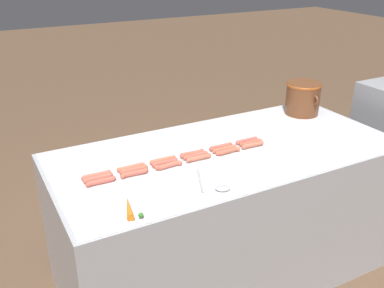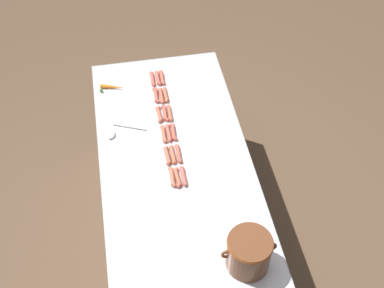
{
  "view_description": "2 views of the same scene",
  "coord_description": "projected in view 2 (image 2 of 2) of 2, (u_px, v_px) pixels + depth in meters",
  "views": [
    {
      "loc": [
        1.83,
        -1.21,
        1.86
      ],
      "look_at": [
        -0.15,
        -0.15,
        0.85
      ],
      "focal_mm": 40.7,
      "sensor_mm": 36.0,
      "label": 1
    },
    {
      "loc": [
        0.24,
        1.89,
        3.15
      ],
      "look_at": [
        -0.12,
        -0.07,
        0.88
      ],
      "focal_mm": 46.39,
      "sensor_mm": 36.0,
      "label": 2
    }
  ],
  "objects": [
    {
      "name": "ground_plane",
      "position": [
        178.0,
        232.0,
        3.62
      ],
      "size": [
        20.0,
        20.0,
        0.0
      ],
      "primitive_type": "plane",
      "color": "brown"
    },
    {
      "name": "bean_pot",
      "position": [
        249.0,
        251.0,
        2.45
      ],
      "size": [
        0.29,
        0.23,
        0.21
      ],
      "color": "brown",
      "rests_on": "griddle_counter"
    },
    {
      "name": "hot_dog_13",
      "position": [
        156.0,
        95.0,
        3.34
      ],
      "size": [
        0.03,
        0.15,
        0.03
      ],
      "color": "#C35C4A",
      "rests_on": "griddle_counter"
    },
    {
      "name": "hot_dog_3",
      "position": [
        173.0,
        132.0,
        3.12
      ],
      "size": [
        0.04,
        0.15,
        0.03
      ],
      "color": "#CB5C48",
      "rests_on": "griddle_counter"
    },
    {
      "name": "hot_dog_12",
      "position": [
        152.0,
        79.0,
        3.45
      ],
      "size": [
        0.03,
        0.15,
        0.03
      ],
      "color": "#C95C4C",
      "rests_on": "griddle_counter"
    },
    {
      "name": "hot_dog_2",
      "position": [
        170.0,
        113.0,
        3.23
      ],
      "size": [
        0.03,
        0.15,
        0.03
      ],
      "color": "#C16548",
      "rests_on": "griddle_counter"
    },
    {
      "name": "hot_dog_17",
      "position": [
        172.0,
        177.0,
        2.89
      ],
      "size": [
        0.03,
        0.15,
        0.03
      ],
      "color": "#C3684F",
      "rests_on": "griddle_counter"
    },
    {
      "name": "hot_dog_10",
      "position": [
        173.0,
        155.0,
        3.0
      ],
      "size": [
        0.03,
        0.15,
        0.03
      ],
      "color": "#C46549",
      "rests_on": "griddle_counter"
    },
    {
      "name": "hot_dog_7",
      "position": [
        161.0,
        96.0,
        3.34
      ],
      "size": [
        0.03,
        0.15,
        0.03
      ],
      "color": "#C36249",
      "rests_on": "griddle_counter"
    },
    {
      "name": "hot_dog_9",
      "position": [
        169.0,
        133.0,
        3.12
      ],
      "size": [
        0.03,
        0.15,
        0.03
      ],
      "color": "#C25F4C",
      "rests_on": "griddle_counter"
    },
    {
      "name": "hot_dog_6",
      "position": [
        158.0,
        78.0,
        3.46
      ],
      "size": [
        0.03,
        0.15,
        0.03
      ],
      "color": "#CB6251",
      "rests_on": "griddle_counter"
    },
    {
      "name": "hot_dog_0",
      "position": [
        162.0,
        78.0,
        3.46
      ],
      "size": [
        0.03,
        0.15,
        0.03
      ],
      "color": "#CA624D",
      "rests_on": "griddle_counter"
    },
    {
      "name": "griddle_counter",
      "position": [
        177.0,
        199.0,
        3.31
      ],
      "size": [
        0.91,
        1.94,
        0.84
      ],
      "color": "#ADAFB5",
      "rests_on": "ground_plane"
    },
    {
      "name": "hot_dog_15",
      "position": [
        164.0,
        134.0,
        3.11
      ],
      "size": [
        0.03,
        0.15,
        0.03
      ],
      "color": "#C3684D",
      "rests_on": "griddle_counter"
    },
    {
      "name": "hot_dog_5",
      "position": [
        183.0,
        176.0,
        2.89
      ],
      "size": [
        0.03,
        0.15,
        0.03
      ],
      "color": "#C95D4E",
      "rests_on": "griddle_counter"
    },
    {
      "name": "serving_spoon",
      "position": [
        118.0,
        132.0,
        3.13
      ],
      "size": [
        0.26,
        0.14,
        0.02
      ],
      "color": "#B7B7BC",
      "rests_on": "griddle_counter"
    },
    {
      "name": "hot_dog_16",
      "position": [
        167.0,
        156.0,
        2.99
      ],
      "size": [
        0.03,
        0.15,
        0.03
      ],
      "color": "#C06349",
      "rests_on": "griddle_counter"
    },
    {
      "name": "hot_dog_8",
      "position": [
        165.0,
        113.0,
        3.23
      ],
      "size": [
        0.03,
        0.15,
        0.03
      ],
      "color": "#CC5B4B",
      "rests_on": "griddle_counter"
    },
    {
      "name": "hot_dog_11",
      "position": [
        177.0,
        177.0,
        2.88
      ],
      "size": [
        0.03,
        0.15,
        0.03
      ],
      "color": "#C25F49",
      "rests_on": "griddle_counter"
    },
    {
      "name": "hot_dog_1",
      "position": [
        166.0,
        95.0,
        3.35
      ],
      "size": [
        0.03,
        0.15,
        0.03
      ],
      "color": "#CC664B",
      "rests_on": "griddle_counter"
    },
    {
      "name": "hot_dog_14",
      "position": [
        159.0,
        114.0,
        3.23
      ],
      "size": [
        0.04,
        0.15,
        0.03
      ],
      "color": "#C9654F",
      "rests_on": "griddle_counter"
    },
    {
      "name": "hot_dog_4",
      "position": [
        178.0,
        154.0,
        3.0
      ],
      "size": [
        0.03,
        0.15,
        0.03
      ],
      "color": "#C65C4A",
      "rests_on": "griddle_counter"
    },
    {
      "name": "carrot",
      "position": [
        112.0,
        87.0,
        3.39
      ],
      "size": [
        0.18,
        0.08,
        0.03
      ],
      "color": "orange",
      "rests_on": "griddle_counter"
    }
  ]
}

